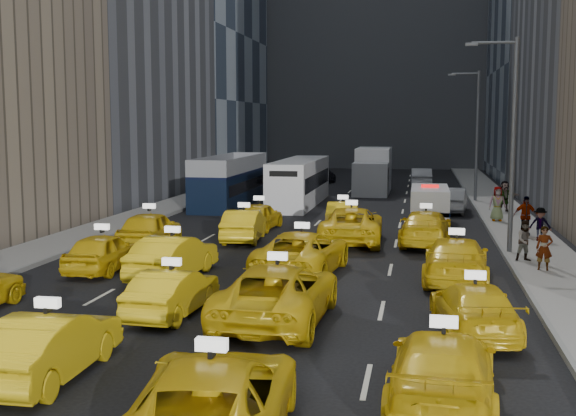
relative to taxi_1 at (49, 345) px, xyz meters
name	(u,v)px	position (x,y,z in m)	size (l,w,h in m)	color
ground	(218,321)	(2.37, 5.03, -0.74)	(160.00, 160.00, 0.00)	black
sidewalk_west	(168,207)	(-8.13, 30.03, -0.66)	(3.00, 90.00, 0.15)	gray
sidewalk_east	(504,215)	(12.87, 30.03, -0.66)	(3.00, 90.00, 0.15)	gray
curb_west	(189,207)	(-6.68, 30.03, -0.65)	(0.15, 90.00, 0.18)	slate
curb_east	(479,214)	(11.42, 30.03, -0.65)	(0.15, 90.00, 0.18)	slate
building_backdrop	(378,3)	(2.37, 77.03, 19.26)	(30.00, 12.00, 40.00)	slate
streetlight_near	(511,138)	(11.55, 17.03, 4.18)	(2.15, 0.22, 9.00)	#595B60
streetlight_far	(475,131)	(11.55, 37.03, 4.18)	(2.15, 0.22, 9.00)	#595B60
taxi_1	(49,345)	(0.00, 0.00, 0.00)	(1.56, 4.47, 1.47)	yellow
taxi_2	(212,402)	(4.49, -2.63, 0.07)	(2.68, 5.81, 1.61)	yellow
taxi_3	(443,369)	(8.44, 0.02, 0.00)	(2.07, 5.09, 1.48)	yellow
taxi_5	(172,292)	(0.91, 5.41, -0.06)	(1.44, 4.13, 1.36)	yellow
taxi_6	(278,293)	(4.05, 5.27, 0.09)	(2.75, 5.96, 1.66)	yellow
taxi_7	(474,308)	(9.40, 5.11, -0.05)	(1.91, 4.70, 1.36)	yellow
taxi_8	(103,252)	(-3.75, 10.81, 0.00)	(1.73, 4.31, 1.47)	yellow
taxi_9	(173,257)	(-0.76, 10.17, 0.04)	(1.64, 4.70, 1.55)	yellow
taxi_10	(302,252)	(3.68, 11.72, 0.06)	(2.64, 5.73, 1.59)	yellow
taxi_11	(456,260)	(9.20, 11.36, 0.05)	(2.20, 5.42, 1.57)	yellow
taxi_12	(150,229)	(-3.87, 15.91, 0.09)	(1.95, 4.86, 1.65)	yellow
taxi_13	(244,225)	(-0.19, 18.48, 0.01)	(1.58, 4.52, 1.49)	yellow
taxi_14	(351,225)	(4.82, 18.90, 0.09)	(2.74, 5.95, 1.65)	yellow
taxi_15	(426,228)	(8.20, 18.89, 0.05)	(2.21, 5.43, 1.57)	yellow
taxi_16	(259,216)	(-0.27, 22.02, -0.02)	(1.69, 4.21, 1.43)	yellow
taxi_17	(343,215)	(3.96, 23.12, -0.01)	(1.53, 4.39, 1.45)	yellow
nypd_van	(429,207)	(8.43, 25.28, 0.26)	(2.08, 5.17, 2.20)	white
double_decker	(230,181)	(-4.61, 32.46, 0.87)	(3.36, 11.30, 3.24)	black
city_bus	(300,182)	(-0.10, 33.68, 0.76)	(3.33, 11.88, 3.03)	silver
box_truck	(373,171)	(4.24, 42.45, 0.98)	(2.95, 7.74, 3.49)	silver
misc_car_0	(452,200)	(9.85, 31.04, 0.04)	(1.65, 4.72, 1.55)	#95979B
misc_car_1	(263,180)	(-4.95, 44.05, -0.03)	(2.35, 5.10, 1.42)	black
misc_car_2	(376,175)	(3.93, 50.90, 0.04)	(2.18, 5.35, 1.55)	gray
misc_car_3	(323,176)	(-0.74, 50.24, -0.03)	(1.67, 4.14, 1.41)	black
misc_car_4	(421,177)	(7.96, 48.57, 0.06)	(1.68, 4.83, 1.59)	#9A9BA1
pedestrian_0	(544,248)	(12.46, 13.31, 0.23)	(0.59, 0.39, 1.63)	gray
pedestrian_1	(526,241)	(12.04, 15.00, 0.22)	(0.78, 0.43, 1.61)	gray
pedestrian_2	(540,224)	(13.35, 20.08, 0.18)	(0.99, 0.41, 1.54)	gray
pedestrian_3	(525,216)	(12.91, 21.71, 0.36)	(1.11, 0.50, 1.89)	gray
pedestrian_4	(497,204)	(12.10, 26.64, 0.36)	(0.93, 0.51, 1.89)	gray
pedestrian_5	(505,196)	(12.94, 30.86, 0.35)	(1.74, 0.50, 1.88)	gray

